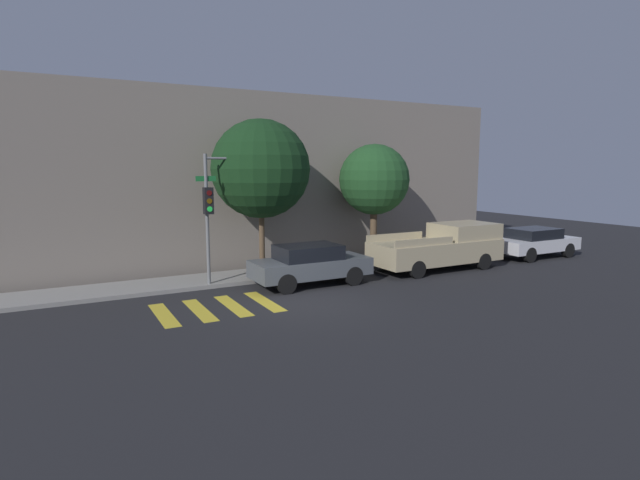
% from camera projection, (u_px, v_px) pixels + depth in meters
% --- Properties ---
extents(ground_plane, '(60.00, 60.00, 0.00)m').
position_uv_depth(ground_plane, '(304.00, 303.00, 15.41)').
color(ground_plane, black).
extents(sidewalk, '(26.00, 2.11, 0.14)m').
position_uv_depth(sidewalk, '(255.00, 275.00, 19.10)').
color(sidewalk, gray).
rests_on(sidewalk, ground).
extents(building_row, '(26.00, 6.00, 7.20)m').
position_uv_depth(building_row, '(218.00, 180.00, 22.48)').
color(building_row, slate).
rests_on(building_row, ground).
extents(crosswalk, '(3.52, 2.60, 0.00)m').
position_uv_depth(crosswalk, '(217.00, 308.00, 14.91)').
color(crosswalk, gold).
rests_on(crosswalk, ground).
extents(traffic_light_pole, '(2.71, 0.56, 4.63)m').
position_uv_depth(traffic_light_pole, '(223.00, 195.00, 17.20)').
color(traffic_light_pole, slate).
rests_on(traffic_light_pole, ground).
extents(sedan_near_corner, '(4.22, 1.76, 1.45)m').
position_uv_depth(sedan_near_corner, '(310.00, 264.00, 17.73)').
color(sedan_near_corner, '#4C5156').
rests_on(sedan_near_corner, ground).
extents(pickup_truck, '(5.59, 2.13, 1.84)m').
position_uv_depth(pickup_truck, '(442.00, 246.00, 20.59)').
color(pickup_truck, tan).
rests_on(pickup_truck, ground).
extents(sedan_middle, '(4.25, 1.83, 1.37)m').
position_uv_depth(sedan_middle, '(534.00, 242.00, 23.29)').
color(sedan_middle, silver).
rests_on(sedan_middle, ground).
extents(tree_near_corner, '(3.71, 3.71, 5.97)m').
position_uv_depth(tree_near_corner, '(261.00, 169.00, 18.68)').
color(tree_near_corner, brown).
rests_on(tree_near_corner, ground).
extents(tree_midblock, '(2.99, 2.99, 5.16)m').
position_uv_depth(tree_midblock, '(374.00, 180.00, 21.16)').
color(tree_midblock, brown).
rests_on(tree_midblock, ground).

